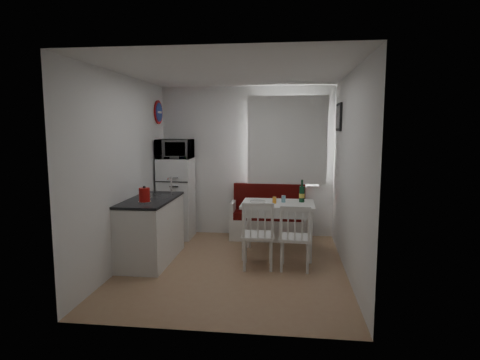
% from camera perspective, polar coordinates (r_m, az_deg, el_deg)
% --- Properties ---
extents(floor, '(3.00, 3.50, 0.02)m').
position_cam_1_polar(floor, '(5.60, -0.96, -12.30)').
color(floor, '#A47A57').
rests_on(floor, ground).
extents(ceiling, '(3.00, 3.50, 0.02)m').
position_cam_1_polar(ceiling, '(5.32, -1.02, 15.10)').
color(ceiling, white).
rests_on(ceiling, wall_back).
extents(wall_back, '(3.00, 0.02, 2.60)m').
position_cam_1_polar(wall_back, '(7.03, 0.97, 2.64)').
color(wall_back, white).
rests_on(wall_back, floor).
extents(wall_front, '(3.00, 0.02, 2.60)m').
position_cam_1_polar(wall_front, '(3.59, -4.81, -2.10)').
color(wall_front, white).
rests_on(wall_front, floor).
extents(wall_left, '(0.02, 3.50, 2.60)m').
position_cam_1_polar(wall_left, '(5.70, -16.09, 1.20)').
color(wall_left, white).
rests_on(wall_left, floor).
extents(wall_right, '(0.02, 3.50, 2.60)m').
position_cam_1_polar(wall_right, '(5.31, 15.26, 0.78)').
color(wall_right, white).
rests_on(wall_right, floor).
extents(window, '(1.22, 0.06, 1.47)m').
position_cam_1_polar(window, '(6.94, 6.73, 5.21)').
color(window, white).
rests_on(window, wall_back).
extents(curtain, '(1.35, 0.02, 1.50)m').
position_cam_1_polar(curtain, '(6.87, 6.73, 5.61)').
color(curtain, white).
rests_on(curtain, wall_back).
extents(kitchen_counter, '(0.62, 1.32, 1.16)m').
position_cam_1_polar(kitchen_counter, '(5.89, -12.48, -6.85)').
color(kitchen_counter, white).
rests_on(kitchen_counter, floor).
extents(wall_sign, '(0.03, 0.40, 0.40)m').
position_cam_1_polar(wall_sign, '(7.02, -11.46, 9.42)').
color(wall_sign, navy).
rests_on(wall_sign, wall_left).
extents(picture_frame, '(0.04, 0.52, 0.42)m').
position_cam_1_polar(picture_frame, '(6.37, 13.84, 8.67)').
color(picture_frame, black).
rests_on(picture_frame, wall_right).
extents(bench, '(1.30, 0.50, 0.93)m').
position_cam_1_polar(bench, '(6.92, 4.09, -5.79)').
color(bench, white).
rests_on(bench, floor).
extents(dining_table, '(1.07, 0.75, 0.79)m').
position_cam_1_polar(dining_table, '(5.96, 5.40, -4.09)').
color(dining_table, white).
rests_on(dining_table, floor).
extents(chair_left, '(0.46, 0.44, 0.50)m').
position_cam_1_polar(chair_left, '(5.35, 2.49, -6.84)').
color(chair_left, white).
rests_on(chair_left, floor).
extents(chair_right, '(0.44, 0.42, 0.48)m').
position_cam_1_polar(chair_right, '(5.34, 7.89, -7.15)').
color(chair_right, white).
rests_on(chair_right, floor).
extents(fridge, '(0.55, 0.55, 1.37)m').
position_cam_1_polar(fridge, '(6.99, -9.02, -2.56)').
color(fridge, white).
rests_on(fridge, floor).
extents(microwave, '(0.59, 0.40, 0.32)m').
position_cam_1_polar(microwave, '(6.85, -9.28, 4.38)').
color(microwave, white).
rests_on(microwave, fridge).
extents(kettle, '(0.17, 0.17, 0.23)m').
position_cam_1_polar(kettle, '(5.42, -13.43, -2.09)').
color(kettle, '#B5110E').
rests_on(kettle, kitchen_counter).
extents(wine_bottle, '(0.08, 0.08, 0.33)m').
position_cam_1_polar(wine_bottle, '(6.01, 8.79, -1.55)').
color(wine_bottle, '#154327').
rests_on(wine_bottle, dining_table).
extents(drinking_glass_orange, '(0.06, 0.06, 0.10)m').
position_cam_1_polar(drinking_glass_orange, '(5.88, 4.92, -2.86)').
color(drinking_glass_orange, '#FF9E2A').
rests_on(drinking_glass_orange, dining_table).
extents(drinking_glass_blue, '(0.06, 0.06, 0.10)m').
position_cam_1_polar(drinking_glass_blue, '(5.98, 6.20, -2.68)').
color(drinking_glass_blue, '#7AB8CF').
rests_on(drinking_glass_blue, dining_table).
extents(plate, '(0.23, 0.23, 0.02)m').
position_cam_1_polar(plate, '(5.97, 2.53, -3.07)').
color(plate, white).
rests_on(plate, dining_table).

